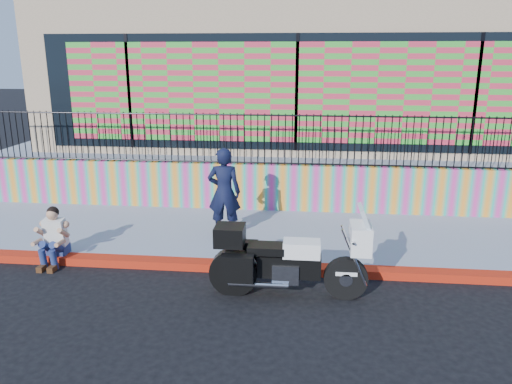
# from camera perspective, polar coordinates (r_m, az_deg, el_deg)

# --- Properties ---
(ground) EXTENTS (90.00, 90.00, 0.00)m
(ground) POSITION_cam_1_polar(r_m,az_deg,el_deg) (9.05, 3.57, -9.16)
(ground) COLOR black
(ground) RESTS_ON ground
(red_curb) EXTENTS (16.00, 0.30, 0.15)m
(red_curb) POSITION_cam_1_polar(r_m,az_deg,el_deg) (9.02, 3.58, -8.73)
(red_curb) COLOR #9E220B
(red_curb) RESTS_ON ground
(sidewalk) EXTENTS (16.00, 3.00, 0.15)m
(sidewalk) POSITION_cam_1_polar(r_m,az_deg,el_deg) (10.55, 3.98, -5.05)
(sidewalk) COLOR #8A91A5
(sidewalk) RESTS_ON ground
(mural_wall) EXTENTS (16.00, 0.20, 1.10)m
(mural_wall) POSITION_cam_1_polar(r_m,az_deg,el_deg) (11.88, 4.33, 0.48)
(mural_wall) COLOR #D53894
(mural_wall) RESTS_ON sidewalk
(metal_fence) EXTENTS (15.80, 0.04, 1.20)m
(metal_fence) POSITION_cam_1_polar(r_m,az_deg,el_deg) (11.63, 4.44, 5.96)
(metal_fence) COLOR black
(metal_fence) RESTS_ON mural_wall
(elevated_platform) EXTENTS (16.00, 10.00, 1.25)m
(elevated_platform) POSITION_cam_1_polar(r_m,az_deg,el_deg) (16.87, 4.88, 4.72)
(elevated_platform) COLOR #8A91A5
(elevated_platform) RESTS_ON ground
(storefront_building) EXTENTS (14.00, 8.06, 4.00)m
(storefront_building) POSITION_cam_1_polar(r_m,az_deg,el_deg) (16.36, 5.08, 13.63)
(storefront_building) COLOR tan
(storefront_building) RESTS_ON elevated_platform
(police_motorcycle) EXTENTS (2.49, 0.82, 1.55)m
(police_motorcycle) POSITION_cam_1_polar(r_m,az_deg,el_deg) (7.98, 3.49, -7.57)
(police_motorcycle) COLOR black
(police_motorcycle) RESTS_ON ground
(police_officer) EXTENTS (0.68, 0.46, 1.84)m
(police_officer) POSITION_cam_1_polar(r_m,az_deg,el_deg) (10.12, -3.66, -0.03)
(police_officer) COLOR black
(police_officer) RESTS_ON sidewalk
(seated_man) EXTENTS (0.54, 0.71, 1.06)m
(seated_man) POSITION_cam_1_polar(r_m,az_deg,el_deg) (9.90, -22.26, -5.32)
(seated_man) COLOR navy
(seated_man) RESTS_ON ground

